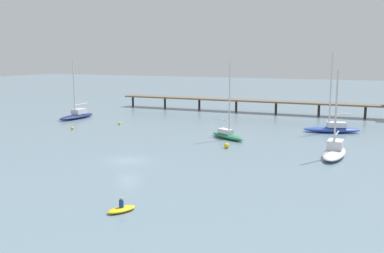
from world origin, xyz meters
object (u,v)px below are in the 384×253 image
object	(u,v)px
sailboat_navy	(77,115)
sailboat_green	(227,134)
dinghy_yellow	(121,209)
sailboat_blue	(332,128)
sailboat_white	(334,150)
mooring_buoy_near	(72,128)
mooring_buoy_outer	(227,146)
pier	(313,99)
mooring_buoy_far	(119,123)

from	to	relation	value
sailboat_navy	sailboat_green	bearing A→B (deg)	-11.80
sailboat_navy	dinghy_yellow	distance (m)	52.96
sailboat_blue	sailboat_white	bearing A→B (deg)	-81.49
mooring_buoy_near	mooring_buoy_outer	world-z (taller)	mooring_buoy_outer
pier	mooring_buoy_outer	world-z (taller)	pier
sailboat_white	mooring_buoy_outer	size ratio (longest dim) A/B	14.90
sailboat_navy	sailboat_white	world-z (taller)	sailboat_navy
mooring_buoy_far	mooring_buoy_near	bearing A→B (deg)	-117.09
pier	sailboat_navy	bearing A→B (deg)	-149.18
sailboat_white	mooring_buoy_outer	bearing A→B (deg)	-175.39
sailboat_blue	pier	bearing A→B (deg)	108.97
dinghy_yellow	sailboat_blue	bearing A→B (deg)	77.78
sailboat_green	mooring_buoy_outer	xyz separation A→B (m)	(2.32, -6.27, -0.36)
pier	mooring_buoy_near	world-z (taller)	pier
sailboat_navy	mooring_buoy_outer	bearing A→B (deg)	-20.38
sailboat_navy	mooring_buoy_outer	xyz separation A→B (m)	(35.57, -13.21, -0.37)
sailboat_navy	mooring_buoy_outer	world-z (taller)	sailboat_navy
sailboat_green	mooring_buoy_far	xyz separation A→B (m)	(-21.50, 4.02, -0.45)
pier	sailboat_green	distance (m)	31.35
sailboat_navy	dinghy_yellow	xyz separation A→B (m)	(36.76, -38.13, -0.49)
mooring_buoy_far	sailboat_green	bearing A→B (deg)	-10.60
sailboat_white	mooring_buoy_near	world-z (taller)	sailboat_white
dinghy_yellow	sailboat_white	bearing A→B (deg)	65.44
sailboat_green	sailboat_white	distance (m)	16.24
mooring_buoy_outer	mooring_buoy_far	world-z (taller)	mooring_buoy_outer
pier	dinghy_yellow	xyz separation A→B (m)	(-2.88, -61.77, -3.07)
sailboat_navy	mooring_buoy_outer	distance (m)	37.94
sailboat_white	mooring_buoy_far	bearing A→B (deg)	165.94
dinghy_yellow	pier	bearing A→B (deg)	87.33
sailboat_navy	mooring_buoy_far	xyz separation A→B (m)	(11.74, -2.92, -0.46)
sailboat_navy	mooring_buoy_near	world-z (taller)	sailboat_navy
pier	sailboat_white	bearing A→B (deg)	-75.90
dinghy_yellow	mooring_buoy_far	bearing A→B (deg)	125.40
pier	sailboat_white	world-z (taller)	sailboat_white
sailboat_green	sailboat_blue	size ratio (longest dim) A/B	0.88
sailboat_green	mooring_buoy_far	size ratio (longest dim) A/B	21.56
pier	sailboat_blue	distance (m)	19.99
sailboat_white	dinghy_yellow	xyz separation A→B (m)	(-11.87, -25.97, -0.50)
pier	sailboat_green	bearing A→B (deg)	-101.80
mooring_buoy_near	sailboat_blue	bearing A→B (deg)	21.89
sailboat_blue	mooring_buoy_outer	size ratio (longest dim) A/B	18.14
dinghy_yellow	mooring_buoy_near	bearing A→B (deg)	136.19
mooring_buoy_near	mooring_buoy_far	distance (m)	8.45
pier	sailboat_navy	size ratio (longest dim) A/B	5.70
sailboat_blue	sailboat_white	distance (m)	17.24
pier	sailboat_blue	world-z (taller)	sailboat_blue
dinghy_yellow	mooring_buoy_outer	bearing A→B (deg)	92.74
sailboat_green	sailboat_white	bearing A→B (deg)	-18.72
sailboat_green	mooring_buoy_near	xyz separation A→B (m)	(-25.35, -3.50, -0.45)
sailboat_navy	sailboat_white	xyz separation A→B (m)	(48.63, -12.16, 0.01)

